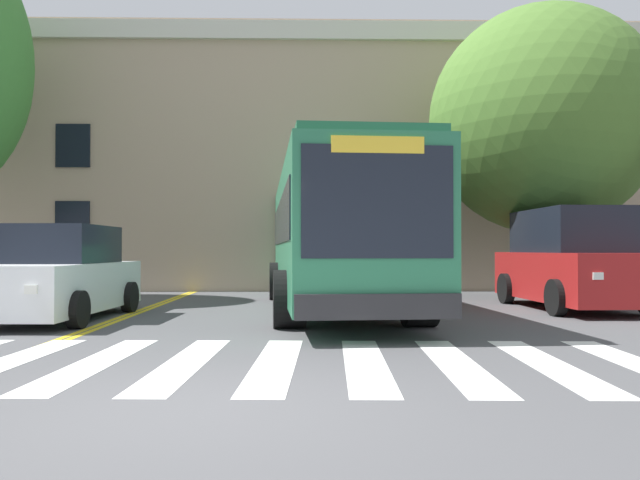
# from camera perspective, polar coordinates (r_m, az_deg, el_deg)

# --- Properties ---
(ground_plane) EXTENTS (120.00, 120.00, 0.00)m
(ground_plane) POSITION_cam_1_polar(r_m,az_deg,el_deg) (5.67, -11.25, -14.81)
(ground_plane) COLOR #4C4C4F
(crosswalk) EXTENTS (10.36, 4.01, 0.01)m
(crosswalk) POSITION_cam_1_polar(r_m,az_deg,el_deg) (7.71, -8.20, -11.05)
(crosswalk) COLOR white
(crosswalk) RESTS_ON ground
(lane_line_yellow_inner) EXTENTS (0.12, 36.00, 0.01)m
(lane_line_yellow_inner) POSITION_cam_1_polar(r_m,az_deg,el_deg) (21.90, -11.09, -4.42)
(lane_line_yellow_inner) COLOR gold
(lane_line_yellow_inner) RESTS_ON ground
(lane_line_yellow_outer) EXTENTS (0.12, 36.00, 0.01)m
(lane_line_yellow_outer) POSITION_cam_1_polar(r_m,az_deg,el_deg) (21.87, -10.67, -4.43)
(lane_line_yellow_outer) COLOR gold
(lane_line_yellow_outer) RESTS_ON ground
(city_bus) EXTENTS (3.37, 11.81, 3.22)m
(city_bus) POSITION_cam_1_polar(r_m,az_deg,el_deg) (14.50, 1.13, 0.68)
(city_bus) COLOR #28704C
(city_bus) RESTS_ON ground
(car_white_near_lane) EXTENTS (2.18, 4.65, 1.84)m
(car_white_near_lane) POSITION_cam_1_polar(r_m,az_deg,el_deg) (13.23, -22.67, -3.10)
(car_white_near_lane) COLOR white
(car_white_near_lane) RESTS_ON ground
(car_red_far_lane) EXTENTS (2.29, 4.90, 2.29)m
(car_red_far_lane) POSITION_cam_1_polar(r_m,az_deg,el_deg) (15.44, 21.89, -1.87)
(car_red_far_lane) COLOR #AD1E1E
(car_red_far_lane) RESTS_ON ground
(car_teal_behind_bus) EXTENTS (2.24, 4.60, 1.84)m
(car_teal_behind_bus) POSITION_cam_1_polar(r_m,az_deg,el_deg) (22.67, -2.39, -2.23)
(car_teal_behind_bus) COLOR #236B70
(car_teal_behind_bus) RESTS_ON ground
(street_tree_curbside_large) EXTENTS (8.58, 8.59, 7.96)m
(street_tree_curbside_large) POSITION_cam_1_polar(r_m,az_deg,el_deg) (18.32, 19.66, 10.19)
(street_tree_curbside_large) COLOR brown
(street_tree_curbside_large) RESTS_ON ground
(building_facade) EXTENTS (36.60, 6.63, 8.90)m
(building_facade) POSITION_cam_1_polar(r_m,az_deg,el_deg) (23.79, -7.67, 6.60)
(building_facade) COLOR tan
(building_facade) RESTS_ON ground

